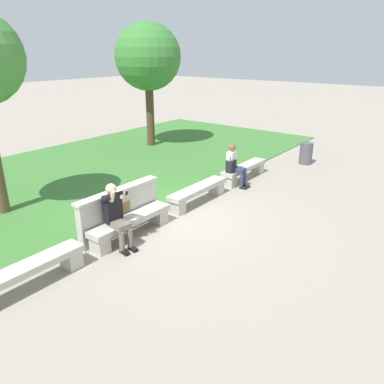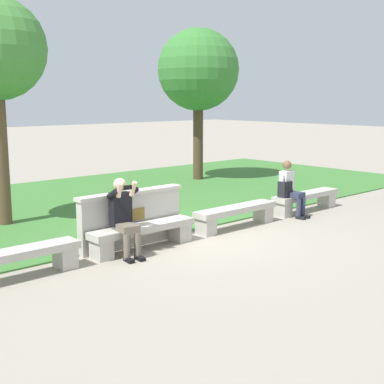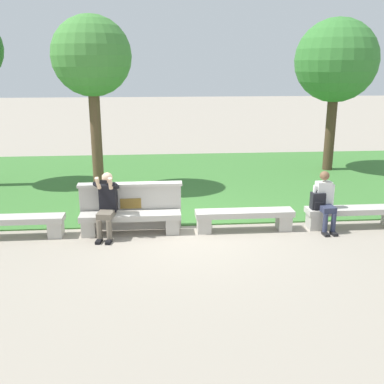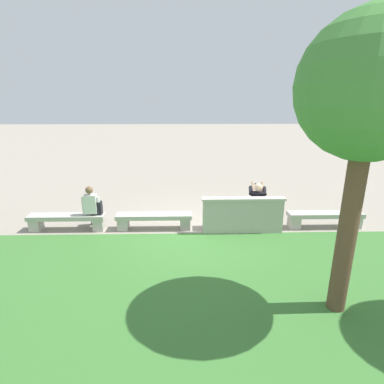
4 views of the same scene
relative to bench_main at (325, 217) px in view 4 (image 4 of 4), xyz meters
The scene contains 11 objects.
ground_plane 3.60m from the bench_main, ahead, with size 80.00×80.00×0.00m, color gray.
grass_strip 5.67m from the bench_main, 50.68° to the left, with size 21.26×8.00×0.03m, color #3D7533.
bench_main is the anchor object (origin of this frame).
bench_near 2.39m from the bench_main, ahead, with size 2.08×0.40×0.45m.
bench_mid 4.78m from the bench_main, ahead, with size 2.08×0.40×0.45m.
bench_far 7.18m from the bench_main, ahead, with size 2.08×0.40×0.45m.
backrest_wall_with_plaque 2.43m from the bench_main, ahead, with size 2.19×0.24×1.01m.
person_photographer 1.98m from the bench_main, ahead, with size 0.51×0.76×1.32m.
person_distant 6.49m from the bench_main, ahead, with size 0.48×0.69×1.26m.
backpack 6.35m from the bench_main, ahead, with size 0.28×0.24×0.43m.
tree_behind_wall 4.92m from the bench_main, 68.56° to the left, with size 2.07×2.07×4.65m.
Camera 4 is at (0.33, 7.73, 3.43)m, focal length 28.00 mm.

